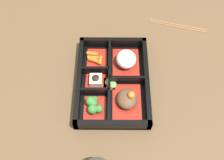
{
  "coord_description": "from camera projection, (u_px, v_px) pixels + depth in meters",
  "views": [
    {
      "loc": [
        0.42,
        0.0,
        0.75
      ],
      "look_at": [
        0.0,
        0.0,
        0.03
      ],
      "focal_mm": 42.0,
      "sensor_mm": 36.0,
      "label": 1
    }
  ],
  "objects": [
    {
      "name": "bowl_carrots",
      "position": [
        95.0,
        59.0,
        0.89
      ],
      "size": [
        0.09,
        0.07,
        0.02
      ],
      "color": "maroon",
      "rests_on": "bento_base"
    },
    {
      "name": "bowl_tofu",
      "position": [
        95.0,
        82.0,
        0.84
      ],
      "size": [
        0.06,
        0.07,
        0.03
      ],
      "color": "maroon",
      "rests_on": "bento_base"
    },
    {
      "name": "bowl_stew",
      "position": [
        126.0,
        99.0,
        0.8
      ],
      "size": [
        0.12,
        0.09,
        0.05
      ],
      "color": "maroon",
      "rests_on": "bento_base"
    },
    {
      "name": "bento_rim",
      "position": [
        111.0,
        80.0,
        0.84
      ],
      "size": [
        0.31,
        0.23,
        0.05
      ],
      "color": "black",
      "rests_on": "ground_plane"
    },
    {
      "name": "bento_base",
      "position": [
        112.0,
        83.0,
        0.85
      ],
      "size": [
        0.31,
        0.23,
        0.01
      ],
      "color": "black",
      "rests_on": "ground_plane"
    },
    {
      "name": "bowl_pickles",
      "position": [
        109.0,
        83.0,
        0.84
      ],
      "size": [
        0.04,
        0.04,
        0.01
      ],
      "color": "maroon",
      "rests_on": "bento_base"
    },
    {
      "name": "chopsticks",
      "position": [
        177.0,
        25.0,
        0.98
      ],
      "size": [
        0.07,
        0.22,
        0.01
      ],
      "color": "brown",
      "rests_on": "ground_plane"
    },
    {
      "name": "bowl_rice",
      "position": [
        125.0,
        60.0,
        0.86
      ],
      "size": [
        0.12,
        0.09,
        0.05
      ],
      "color": "maroon",
      "rests_on": "bento_base"
    },
    {
      "name": "ground_plane",
      "position": [
        112.0,
        84.0,
        0.86
      ],
      "size": [
        3.0,
        3.0,
        0.0
      ],
      "primitive_type": "plane",
      "color": "brown"
    },
    {
      "name": "bowl_greens",
      "position": [
        93.0,
        105.0,
        0.79
      ],
      "size": [
        0.08,
        0.07,
        0.04
      ],
      "color": "maroon",
      "rests_on": "bento_base"
    }
  ]
}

